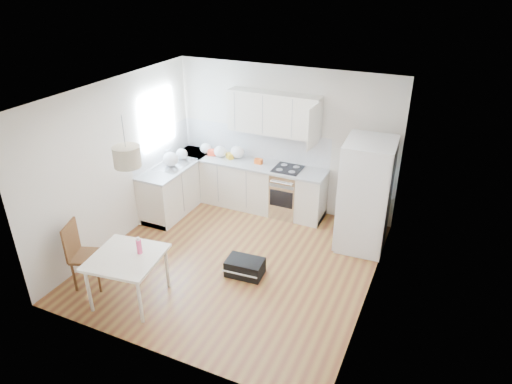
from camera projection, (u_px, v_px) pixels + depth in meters
floor at (235, 261)px, 7.29m from camera, size 4.20×4.20×0.00m
ceiling at (230, 94)px, 6.07m from camera, size 4.20×4.20×0.00m
wall_back at (284, 140)px, 8.39m from camera, size 4.20×0.00×4.20m
wall_left at (118, 162)px, 7.45m from camera, size 0.00×4.20×4.20m
wall_right at (377, 214)px, 5.91m from camera, size 0.00×4.20×4.20m
window_glassblock at (158, 119)px, 8.20m from camera, size 0.02×1.00×1.00m
cabinets_back at (248, 185)px, 8.78m from camera, size 3.00×0.60×0.88m
cabinets_left at (178, 186)px, 8.73m from camera, size 0.60×1.80×0.88m
counter_back at (248, 163)px, 8.57m from camera, size 3.02×0.64×0.04m
counter_left at (176, 164)px, 8.52m from camera, size 0.64×1.82×0.04m
backsplash_back at (254, 142)px, 8.67m from camera, size 3.00×0.01×0.58m
backsplash_left at (162, 146)px, 8.49m from camera, size 0.01×1.80×0.58m
upper_cabinets at (274, 114)px, 8.08m from camera, size 1.70×0.32×0.75m
range_oven at (287, 193)px, 8.48m from camera, size 0.50×0.61×0.88m
sink at (175, 164)px, 8.47m from camera, size 0.50×0.80×0.16m
refrigerator at (367, 195)px, 7.35m from camera, size 0.93×0.97×1.84m
dining_table at (127, 261)px, 6.19m from camera, size 1.03×1.03×0.72m
dining_chair at (88, 255)px, 6.56m from camera, size 0.55×0.55×1.01m
drink_bottle at (139, 245)px, 6.17m from camera, size 0.08×0.08×0.25m
gym_bag at (245, 267)px, 6.93m from camera, size 0.58×0.40×0.26m
pendant_lamp at (127, 157)px, 5.49m from camera, size 0.42×0.42×0.26m
grocery_bag_a at (206, 148)px, 8.90m from camera, size 0.23×0.19×0.21m
grocery_bag_b at (220, 152)px, 8.72m from camera, size 0.25×0.21×0.22m
grocery_bag_c at (237, 152)px, 8.67m from camera, size 0.27×0.23×0.25m
grocery_bag_d at (182, 154)px, 8.64m from camera, size 0.23×0.20×0.21m
grocery_bag_e at (171, 159)px, 8.34m from camera, size 0.30×0.25×0.27m
snack_orange at (259, 161)px, 8.46m from camera, size 0.15×0.10×0.10m
snack_yellow at (230, 156)px, 8.68m from camera, size 0.18×0.16×0.10m
snack_red at (212, 152)px, 8.83m from camera, size 0.20×0.16×0.12m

